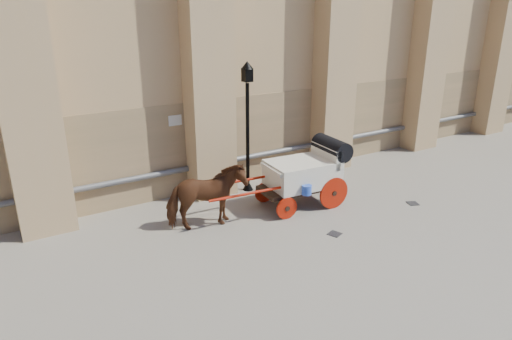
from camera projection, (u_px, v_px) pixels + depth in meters
ground at (303, 228)px, 12.63m from camera, size 90.00×90.00×0.00m
horse at (206, 197)px, 12.39m from camera, size 2.27×1.31×1.80m
carriage at (307, 171)px, 13.86m from camera, size 4.65×1.69×2.00m
street_lamp at (248, 124)px, 14.53m from camera, size 0.40×0.40×4.23m
drain_grate_near at (335, 234)px, 12.30m from camera, size 0.41×0.41×0.01m
drain_grate_far at (413, 203)px, 14.21m from camera, size 0.42×0.42×0.01m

